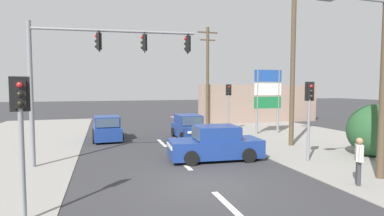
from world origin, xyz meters
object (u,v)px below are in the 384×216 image
utility_pole_foreground_right (382,47)px  pedestrian_at_kerb (359,159)px  pedestal_signal_left_kerb (21,124)px  shopping_plaza_sign (268,92)px  hatchback_kerbside_parked (107,129)px  pedestal_signal_right_kerb (309,108)px  traffic_signal_mast (91,63)px  hatchback_oncoming_near (189,128)px  utility_pole_background_right (208,74)px  utility_pole_midground_right (293,54)px  sedan_crossing_left (215,144)px  pedestal_signal_far_median (229,99)px

utility_pole_foreground_right → pedestrian_at_kerb: (-1.24, -0.39, -3.79)m
utility_pole_foreground_right → pedestal_signal_left_kerb: utility_pole_foreground_right is taller
shopping_plaza_sign → pedestrian_at_kerb: bearing=-105.6°
utility_pole_foreground_right → hatchback_kerbside_parked: size_ratio=2.36×
utility_pole_foreground_right → shopping_plaza_sign: utility_pole_foreground_right is taller
pedestal_signal_right_kerb → pedestrian_at_kerb: pedestal_signal_right_kerb is taller
traffic_signal_mast → shopping_plaza_sign: (11.73, 5.56, -1.37)m
pedestal_signal_left_kerb → shopping_plaza_sign: shopping_plaza_sign is taller
hatchback_oncoming_near → pedestal_signal_left_kerb: bearing=-124.3°
utility_pole_background_right → traffic_signal_mast: size_ratio=1.24×
utility_pole_midground_right → sedan_crossing_left: size_ratio=2.29×
utility_pole_midground_right → traffic_signal_mast: bearing=-173.5°
shopping_plaza_sign → hatchback_kerbside_parked: bearing=176.8°
traffic_signal_mast → hatchback_kerbside_parked: size_ratio=1.86×
traffic_signal_mast → pedestal_signal_right_kerb: traffic_signal_mast is taller
utility_pole_foreground_right → pedestal_signal_left_kerb: 11.56m
pedestal_signal_right_kerb → pedestal_signal_left_kerb: bearing=-163.5°
traffic_signal_mast → hatchback_kerbside_parked: traffic_signal_mast is taller
utility_pole_background_right → pedestrian_at_kerb: size_ratio=5.24×
sedan_crossing_left → pedestal_signal_far_median: bearing=62.9°
traffic_signal_mast → pedestal_signal_left_kerb: (-1.45, -5.36, -1.94)m
pedestrian_at_kerb → hatchback_kerbside_parked: bearing=124.4°
utility_pole_background_right → pedestal_signal_left_kerb: utility_pole_background_right is taller
utility_pole_midground_right → pedestrian_at_kerb: bearing=-107.0°
hatchback_kerbside_parked → pedestal_signal_right_kerb: bearing=-44.6°
hatchback_kerbside_parked → sedan_crossing_left: (4.70, -6.85, 0.00)m
traffic_signal_mast → hatchback_oncoming_near: bearing=42.3°
utility_pole_midground_right → pedestal_signal_right_kerb: utility_pole_midground_right is taller
utility_pole_background_right → traffic_signal_mast: utility_pole_background_right is taller
utility_pole_midground_right → utility_pole_foreground_right: bearing=-97.3°
utility_pole_foreground_right → traffic_signal_mast: bearing=152.7°
hatchback_oncoming_near → hatchback_kerbside_parked: bearing=170.0°
pedestal_signal_left_kerb → hatchback_kerbside_parked: pedestal_signal_left_kerb is taller
utility_pole_background_right → utility_pole_foreground_right: bearing=-87.8°
utility_pole_midground_right → pedestrian_at_kerb: (-2.05, -6.70, -4.28)m
utility_pole_foreground_right → pedestrian_at_kerb: bearing=-162.6°
pedestal_signal_left_kerb → pedestal_signal_far_median: same height
utility_pole_foreground_right → hatchback_oncoming_near: bearing=111.4°
utility_pole_midground_right → pedestal_signal_left_kerb: (-12.14, -6.57, -2.79)m
utility_pole_background_right → pedestrian_at_kerb: utility_pole_background_right is taller
shopping_plaza_sign → hatchback_oncoming_near: 6.36m
pedestal_signal_left_kerb → hatchback_kerbside_parked: bearing=79.7°
utility_pole_midground_right → traffic_signal_mast: size_ratio=1.45×
traffic_signal_mast → pedestal_signal_right_kerb: size_ratio=1.93×
utility_pole_background_right → shopping_plaza_sign: size_ratio=1.86×
utility_pole_midground_right → pedestal_signal_far_median: (-1.10, 6.40, -2.79)m
shopping_plaza_sign → pedestrian_at_kerb: shopping_plaza_sign is taller
pedestal_signal_far_median → hatchback_kerbside_parked: bearing=-171.0°
utility_pole_background_right → hatchback_kerbside_parked: utility_pole_background_right is taller
pedestal_signal_right_kerb → utility_pole_foreground_right: bearing=-76.2°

